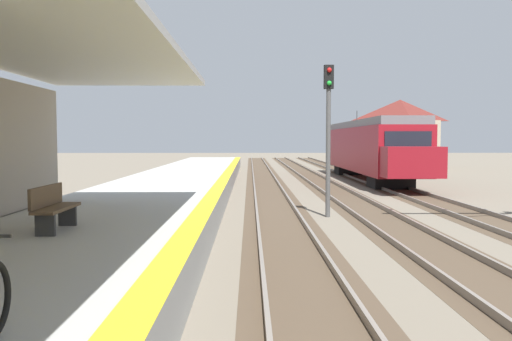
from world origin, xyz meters
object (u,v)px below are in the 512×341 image
approaching_train (369,147)px  platform_bench (53,206)px  distant_trackside_house (400,133)px  rail_signal_post (328,124)px

approaching_train → platform_bench: bearing=-115.4°
approaching_train → distant_trackside_house: bearing=67.5°
rail_signal_post → platform_bench: (-6.52, -7.94, -1.82)m
platform_bench → distant_trackside_house: bearing=65.7°
platform_bench → distant_trackside_house: distant_trackside_house is taller
approaching_train → distant_trackside_house: 16.51m
approaching_train → platform_bench: (-11.60, -24.46, -0.80)m
distant_trackside_house → rail_signal_post: bearing=-109.7°
rail_signal_post → approaching_train: bearing=72.9°
approaching_train → rail_signal_post: rail_signal_post is taller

